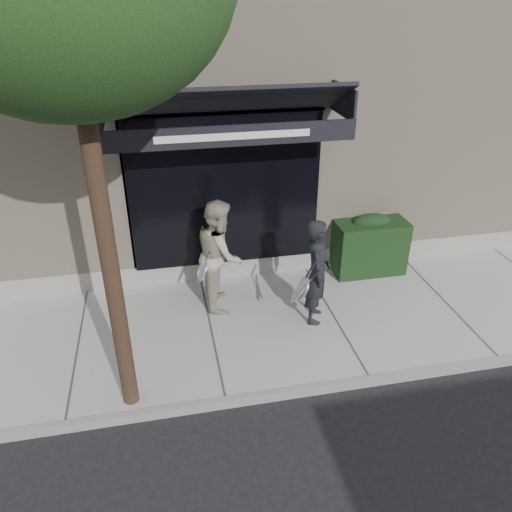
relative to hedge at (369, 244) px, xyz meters
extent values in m
plane|color=black|center=(-1.10, -1.25, -0.66)|extent=(80.00, 80.00, 0.00)
cube|color=#A3A39E|center=(-1.10, -1.25, -0.60)|extent=(20.00, 3.00, 0.12)
cube|color=gray|center=(-1.10, -2.80, -0.59)|extent=(20.00, 0.10, 0.14)
cube|color=#C0AF93|center=(-1.10, 3.75, 2.09)|extent=(14.00, 7.00, 5.50)
cube|color=gray|center=(-1.10, 0.45, -0.41)|extent=(14.02, 0.42, 0.50)
cube|color=black|center=(-2.60, 0.30, 1.14)|extent=(3.20, 0.30, 2.60)
cube|color=gray|center=(-4.20, 0.45, 1.14)|extent=(0.08, 0.40, 2.60)
cube|color=gray|center=(-1.00, 0.45, 1.14)|extent=(0.08, 0.40, 2.60)
cube|color=gray|center=(-2.60, 0.45, 2.48)|extent=(3.36, 0.40, 0.12)
cube|color=black|center=(-2.60, -0.25, 2.74)|extent=(3.60, 1.03, 0.55)
cube|color=black|center=(-2.60, -0.75, 2.35)|extent=(3.60, 0.05, 0.30)
cube|color=white|center=(-2.60, -0.78, 2.35)|extent=(2.20, 0.01, 0.10)
cube|color=black|center=(-4.38, -0.25, 2.66)|extent=(0.04, 1.00, 0.45)
cube|color=black|center=(-0.82, -0.25, 2.66)|extent=(0.04, 1.00, 0.45)
cube|color=black|center=(0.00, 0.00, -0.04)|extent=(1.30, 0.70, 1.00)
ellipsoid|color=black|center=(0.00, 0.00, 0.46)|extent=(0.71, 0.38, 0.27)
cylinder|color=black|center=(-4.30, -2.55, 1.74)|extent=(0.20, 0.20, 4.80)
imported|color=black|center=(-1.43, -1.29, 0.32)|extent=(0.59, 0.73, 1.73)
torus|color=silver|center=(-1.75, -1.62, 0.26)|extent=(0.16, 0.31, 0.29)
cylinder|color=silver|center=(-1.75, -1.62, 0.26)|extent=(0.13, 0.28, 0.25)
cylinder|color=silver|center=(-1.75, -1.62, 0.26)|extent=(0.18, 0.03, 0.09)
cylinder|color=black|center=(-1.75, -1.62, 0.26)|extent=(0.20, 0.05, 0.11)
torus|color=silver|center=(-1.82, -1.58, 0.17)|extent=(0.29, 0.35, 0.26)
cylinder|color=silver|center=(-1.82, -1.58, 0.17)|extent=(0.24, 0.31, 0.22)
cylinder|color=silver|center=(-1.82, -1.58, 0.17)|extent=(0.15, 0.07, 0.12)
cylinder|color=black|center=(-1.82, -1.58, 0.17)|extent=(0.18, 0.09, 0.15)
imported|color=#B2A98F|center=(-2.83, -0.54, 0.39)|extent=(0.77, 0.96, 1.85)
torus|color=silver|center=(-3.15, -0.77, 0.24)|extent=(0.18, 0.32, 0.29)
cylinder|color=silver|center=(-3.15, -0.77, 0.24)|extent=(0.14, 0.28, 0.25)
cylinder|color=silver|center=(-3.15, -0.77, 0.24)|extent=(0.17, 0.04, 0.09)
cylinder|color=black|center=(-3.15, -0.77, 0.24)|extent=(0.20, 0.05, 0.11)
camera|label=1|loc=(-3.68, -7.58, 4.20)|focal=35.00mm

